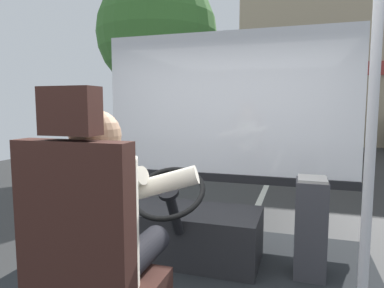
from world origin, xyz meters
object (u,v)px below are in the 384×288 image
Objects in this scene: driver_seat at (91,269)px; handrail_pole at (372,125)px; steering_console at (190,232)px; bus_driver at (105,219)px; fare_box at (311,227)px.

handrail_pole reaches higher than driver_seat.
steering_console is 0.48× the size of handrail_pole.
handrail_pole is (1.11, 0.34, 0.42)m from bus_driver.
driver_seat is at bearing -123.85° from fare_box.
driver_seat reaches higher than fare_box.
driver_seat is 1.34m from handrail_pole.
bus_driver reaches higher than fare_box.
fare_box is (0.91, 0.01, 0.14)m from steering_console.
handrail_pole is (1.11, 0.45, 0.60)m from driver_seat.
fare_box is (0.91, 1.36, -0.19)m from driver_seat.
fare_box is (0.91, 1.24, -0.37)m from bus_driver.
steering_console is 0.92m from fare_box.
bus_driver is at bearing -90.00° from steering_console.
fare_box is at bearing 0.55° from steering_console.
driver_seat is at bearing -90.00° from steering_console.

